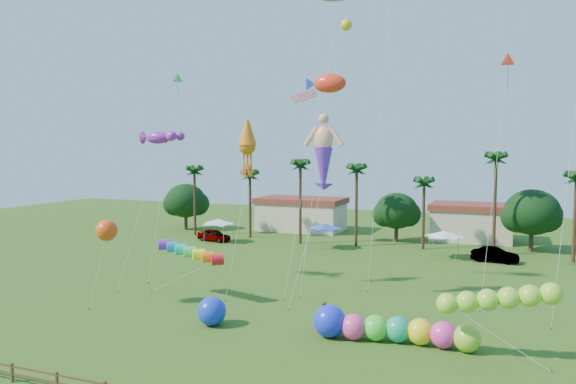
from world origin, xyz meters
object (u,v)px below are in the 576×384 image
at_px(car_b, 495,255).
at_px(caterpillar_inflatable, 388,329).
at_px(car_a, 214,235).
at_px(spectator_b, 324,314).
at_px(blue_ball, 212,311).

relative_size(car_b, caterpillar_inflatable, 0.46).
relative_size(car_a, spectator_b, 2.71).
xyz_separation_m(car_b, caterpillar_inflatable, (-5.42, -28.69, 0.09)).
bearing_deg(car_b, caterpillar_inflatable, 175.80).
bearing_deg(blue_ball, caterpillar_inflatable, 5.53).
height_order(car_a, caterpillar_inflatable, caterpillar_inflatable).
xyz_separation_m(car_b, spectator_b, (-10.12, -27.18, 0.06)).
xyz_separation_m(car_a, spectator_b, (24.23, -27.84, 0.07)).
bearing_deg(car_b, car_a, 95.40).
relative_size(caterpillar_inflatable, blue_ball, 5.19).
relative_size(spectator_b, caterpillar_inflatable, 0.16).
distance_m(car_b, blue_ball, 34.49).
height_order(spectator_b, caterpillar_inflatable, caterpillar_inflatable).
xyz_separation_m(caterpillar_inflatable, blue_ball, (-11.87, -1.15, 0.11)).
distance_m(car_a, spectator_b, 36.91).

